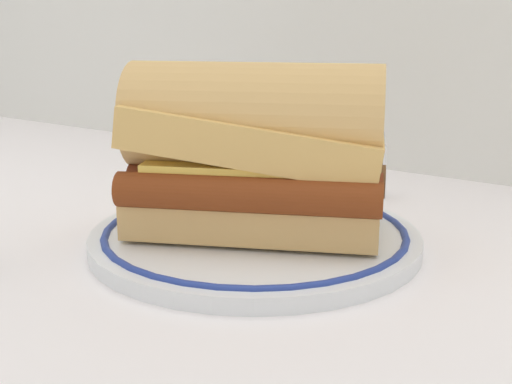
% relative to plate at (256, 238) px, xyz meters
% --- Properties ---
extents(ground_plane, '(1.50, 1.50, 0.00)m').
position_rel_plate_xyz_m(ground_plane, '(-0.00, 0.00, -0.01)').
color(ground_plane, white).
extents(plate, '(0.26, 0.26, 0.01)m').
position_rel_plate_xyz_m(plate, '(0.00, 0.00, 0.00)').
color(plate, white).
rests_on(plate, ground_plane).
extents(sausage_sandwich, '(0.22, 0.18, 0.13)m').
position_rel_plate_xyz_m(sausage_sandwich, '(-0.00, -0.00, 0.07)').
color(sausage_sandwich, tan).
rests_on(sausage_sandwich, plate).
extents(salt_shaker, '(0.03, 0.03, 0.07)m').
position_rel_plate_xyz_m(salt_shaker, '(0.01, 0.18, 0.03)').
color(salt_shaker, white).
rests_on(salt_shaker, ground_plane).
extents(butter_knife, '(0.14, 0.06, 0.01)m').
position_rel_plate_xyz_m(butter_knife, '(-0.15, 0.17, -0.00)').
color(butter_knife, silver).
rests_on(butter_knife, ground_plane).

